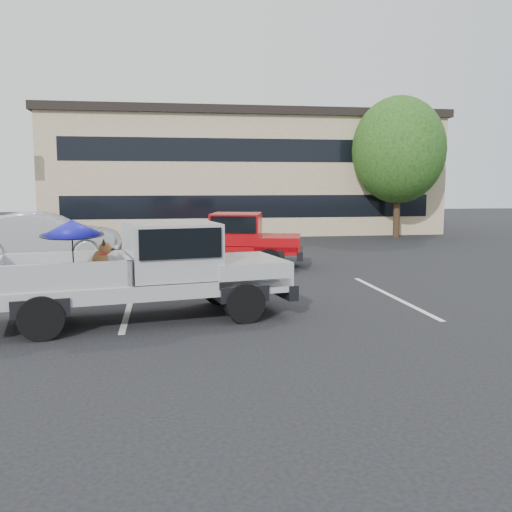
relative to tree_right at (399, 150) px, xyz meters
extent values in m
plane|color=black|center=(-9.00, -16.00, -4.21)|extent=(90.00, 90.00, 0.00)
cube|color=silver|center=(-12.00, -14.00, -4.21)|extent=(0.12, 5.00, 0.01)
cube|color=silver|center=(-6.00, -14.00, -4.21)|extent=(0.12, 5.00, 0.01)
cube|color=tan|center=(-7.00, 5.00, -1.21)|extent=(20.00, 8.00, 6.00)
cube|color=black|center=(-7.00, 5.00, 1.89)|extent=(20.40, 8.40, 0.40)
cube|color=black|center=(-7.00, 1.02, -2.71)|extent=(18.00, 0.08, 1.10)
cube|color=black|center=(-7.00, 1.02, -0.01)|extent=(18.00, 0.08, 1.10)
cylinder|color=#332114|center=(0.00, 0.00, -2.84)|extent=(0.32, 0.32, 2.73)
ellipsoid|color=#1A3E11|center=(0.00, 0.00, 0.01)|extent=(4.46, 4.46, 5.13)
cylinder|color=#332114|center=(-3.00, 8.00, -2.78)|extent=(0.32, 0.32, 2.86)
ellipsoid|color=#1A3E11|center=(-3.00, 8.00, 0.21)|extent=(4.68, 4.68, 5.38)
cylinder|color=black|center=(-13.30, -16.62, -3.83)|extent=(0.80, 0.41, 0.76)
cylinder|color=black|center=(-13.64, -14.81, -3.83)|extent=(0.80, 0.41, 0.76)
cylinder|color=black|center=(-9.76, -15.96, -3.83)|extent=(0.80, 0.41, 0.76)
cylinder|color=black|center=(-10.10, -14.15, -3.83)|extent=(0.80, 0.41, 0.76)
cube|color=silver|center=(-11.65, -15.38, -3.54)|extent=(5.65, 2.88, 0.28)
cube|color=silver|center=(-9.68, -15.01, -3.33)|extent=(1.83, 2.16, 0.46)
cube|color=black|center=(-8.94, -14.87, -3.71)|extent=(0.56, 1.96, 0.30)
cube|color=silver|center=(-11.11, -15.28, -2.86)|extent=(1.96, 2.11, 1.05)
cube|color=black|center=(-11.11, -15.28, -2.66)|extent=(1.83, 2.18, 0.55)
cube|color=black|center=(-13.07, -15.64, -3.48)|extent=(2.60, 2.23, 0.10)
cube|color=silver|center=(-13.23, -14.79, -3.18)|extent=(2.28, 0.52, 0.50)
cube|color=silver|center=(-12.91, -16.50, -3.18)|extent=(2.28, 0.52, 0.50)
cube|color=silver|center=(-11.99, -15.44, -3.18)|extent=(0.44, 1.83, 0.50)
ellipsoid|color=brown|center=(-12.60, -15.54, -3.26)|extent=(0.57, 0.50, 0.33)
cylinder|color=brown|center=(-12.31, -15.57, -3.30)|extent=(0.07, 0.07, 0.25)
cylinder|color=brown|center=(-12.34, -15.41, -3.30)|extent=(0.07, 0.07, 0.25)
ellipsoid|color=brown|center=(-12.42, -15.51, -3.05)|extent=(0.36, 0.34, 0.45)
cylinder|color=red|center=(-12.40, -15.50, -2.91)|extent=(0.22, 0.22, 0.04)
sphere|color=brown|center=(-12.33, -15.49, -2.80)|extent=(0.24, 0.24, 0.24)
cone|color=black|center=(-12.20, -15.47, -2.82)|extent=(0.19, 0.14, 0.11)
cone|color=black|center=(-12.34, -15.56, -2.68)|extent=(0.08, 0.08, 0.13)
cone|color=black|center=(-12.36, -15.43, -2.68)|extent=(0.08, 0.08, 0.13)
cylinder|color=brown|center=(-12.78, -15.57, -3.37)|extent=(0.30, 0.05, 0.10)
cylinder|color=black|center=(-12.83, -16.04, -2.90)|extent=(0.02, 0.10, 1.05)
cone|color=#1613AA|center=(-12.83, -16.04, -2.36)|extent=(1.10, 1.12, 0.36)
cylinder|color=black|center=(-12.83, -16.04, -2.20)|extent=(0.02, 0.02, 0.10)
cylinder|color=black|center=(-12.83, -16.04, -2.49)|extent=(1.10, 1.10, 0.09)
cylinder|color=black|center=(-11.30, -9.06, -3.86)|extent=(0.73, 0.41, 0.69)
cylinder|color=black|center=(-10.90, -7.44, -3.86)|extent=(0.73, 0.41, 0.69)
cylinder|color=black|center=(-8.14, -9.84, -3.86)|extent=(0.73, 0.41, 0.69)
cylinder|color=black|center=(-7.74, -8.22, -3.86)|extent=(0.73, 0.41, 0.69)
cube|color=#B0090F|center=(-9.48, -8.65, -3.60)|extent=(5.15, 2.85, 0.25)
cube|color=#B0090F|center=(-7.72, -9.09, -3.41)|extent=(1.73, 2.01, 0.42)
cube|color=black|center=(-7.06, -9.25, -3.76)|extent=(0.60, 1.76, 0.27)
cube|color=black|center=(-11.89, -8.06, -3.76)|extent=(0.58, 1.76, 0.25)
cube|color=#B0090F|center=(-9.00, -8.77, -2.99)|extent=(1.85, 1.97, 0.95)
cube|color=black|center=(-9.00, -8.77, -2.81)|extent=(1.74, 2.03, 0.50)
cube|color=black|center=(-10.75, -8.34, -3.55)|extent=(2.42, 2.11, 0.09)
cube|color=#B0090F|center=(-10.56, -7.57, -3.28)|extent=(2.04, 0.59, 0.45)
cube|color=#B0090F|center=(-10.94, -9.10, -3.28)|extent=(2.04, 0.59, 0.45)
cube|color=#B0090F|center=(-11.72, -8.10, -3.28)|extent=(0.49, 1.64, 0.45)
cube|color=#B0090F|center=(-9.79, -8.58, -3.28)|extent=(0.49, 1.64, 0.45)
imported|color=#A1A4A8|center=(-15.21, -6.44, -3.38)|extent=(5.03, 1.79, 1.65)
imported|color=#94B5DC|center=(-16.98, -3.23, -3.51)|extent=(4.05, 5.54, 1.40)
camera|label=1|loc=(-11.22, -26.42, -1.59)|focal=40.00mm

